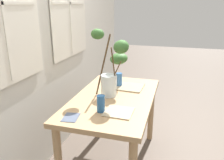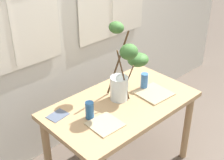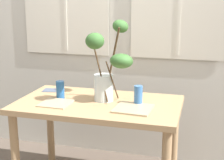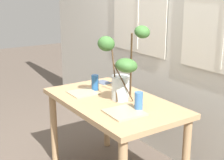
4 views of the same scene
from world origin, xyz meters
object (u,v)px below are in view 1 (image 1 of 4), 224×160
at_px(drinking_glass_blue_right, 119,80).
at_px(dining_table, 114,107).
at_px(plate_square_right, 130,87).
at_px(drinking_glass_blue_left, 101,104).
at_px(vase_with_branches, 112,66).
at_px(plate_square_left, 119,112).

bearing_deg(drinking_glass_blue_right, dining_table, -174.98).
distance_m(drinking_glass_blue_right, plate_square_right, 0.14).
bearing_deg(dining_table, drinking_glass_blue_left, 176.84).
relative_size(dining_table, drinking_glass_blue_right, 8.68).
distance_m(dining_table, vase_with_branches, 0.39).
xyz_separation_m(dining_table, drinking_glass_blue_left, (-0.32, 0.02, 0.18)).
bearing_deg(plate_square_right, drinking_glass_blue_right, 85.03).
distance_m(vase_with_branches, plate_square_right, 0.37).
height_order(dining_table, plate_square_right, plate_square_right).
height_order(vase_with_branches, plate_square_left, vase_with_branches).
relative_size(drinking_glass_blue_right, plate_square_right, 0.55).
height_order(dining_table, drinking_glass_blue_left, drinking_glass_blue_left).
bearing_deg(drinking_glass_blue_left, plate_square_left, -79.60).
bearing_deg(vase_with_branches, plate_square_right, -31.47).
bearing_deg(drinking_glass_blue_left, drinking_glass_blue_right, 0.83).
relative_size(dining_table, vase_with_branches, 1.97).
bearing_deg(vase_with_branches, drinking_glass_blue_left, -176.95).
xyz_separation_m(dining_table, plate_square_left, (-0.29, -0.13, 0.11)).
distance_m(dining_table, drinking_glass_blue_right, 0.35).
distance_m(drinking_glass_blue_left, plate_square_right, 0.63).
xyz_separation_m(plate_square_left, plate_square_right, (0.59, 0.03, 0.00)).
bearing_deg(drinking_glass_blue_right, drinking_glass_blue_left, -179.17).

